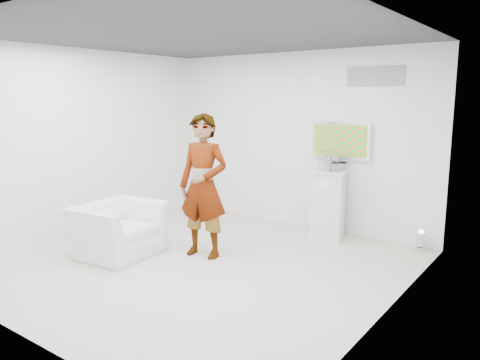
{
  "coord_description": "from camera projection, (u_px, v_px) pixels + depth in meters",
  "views": [
    {
      "loc": [
        3.99,
        -4.6,
        2.23
      ],
      "look_at": [
        0.18,
        0.6,
        1.09
      ],
      "focal_mm": 35.0,
      "sensor_mm": 36.0,
      "label": 1
    }
  ],
  "objects": [
    {
      "name": "room",
      "position": [
        202.0,
        154.0,
        6.1
      ],
      "size": [
        5.01,
        5.01,
        3.0
      ],
      "color": "beige",
      "rests_on": "ground"
    },
    {
      "name": "tv",
      "position": [
        341.0,
        140.0,
        7.54
      ],
      "size": [
        1.0,
        0.08,
        0.6
      ],
      "primitive_type": "cube",
      "color": "silver",
      "rests_on": "room"
    },
    {
      "name": "logo_decal",
      "position": [
        375.0,
        76.0,
        7.11
      ],
      "size": [
        0.9,
        0.02,
        0.3
      ],
      "primitive_type": "cube",
      "color": "gray",
      "rests_on": "room"
    },
    {
      "name": "person",
      "position": [
        203.0,
        186.0,
        6.54
      ],
      "size": [
        0.81,
        0.6,
        2.02
      ],
      "primitive_type": "imported",
      "rotation": [
        0.0,
        0.0,
        0.17
      ],
      "color": "silver",
      "rests_on": "room"
    },
    {
      "name": "armchair",
      "position": [
        118.0,
        229.0,
        6.7
      ],
      "size": [
        1.09,
        1.22,
        0.74
      ],
      "primitive_type": "imported",
      "rotation": [
        0.0,
        0.0,
        1.66
      ],
      "color": "silver",
      "rests_on": "room"
    },
    {
      "name": "pedestal",
      "position": [
        328.0,
        204.0,
        7.48
      ],
      "size": [
        0.65,
        0.65,
        1.1
      ],
      "primitive_type": "cube",
      "rotation": [
        0.0,
        0.0,
        0.26
      ],
      "color": "silver",
      "rests_on": "room"
    },
    {
      "name": "floor_uplight",
      "position": [
        421.0,
        241.0,
        6.9
      ],
      "size": [
        0.23,
        0.23,
        0.31
      ],
      "primitive_type": "cylinder",
      "rotation": [
        0.0,
        0.0,
        -0.22
      ],
      "color": "silver",
      "rests_on": "room"
    },
    {
      "name": "vitrine",
      "position": [
        329.0,
        161.0,
        7.36
      ],
      "size": [
        0.4,
        0.4,
        0.3
      ],
      "primitive_type": "cube",
      "rotation": [
        0.0,
        0.0,
        0.4
      ],
      "color": "silver",
      "rests_on": "pedestal"
    },
    {
      "name": "console",
      "position": [
        329.0,
        163.0,
        7.36
      ],
      "size": [
        0.09,
        0.17,
        0.23
      ],
      "primitive_type": "cube",
      "rotation": [
        0.0,
        0.0,
        0.24
      ],
      "color": "silver",
      "rests_on": "pedestal"
    },
    {
      "name": "wii_remote",
      "position": [
        224.0,
        128.0,
        6.42
      ],
      "size": [
        0.04,
        0.13,
        0.03
      ],
      "primitive_type": "cube",
      "rotation": [
        0.0,
        0.0,
        -0.02
      ],
      "color": "silver",
      "rests_on": "person"
    }
  ]
}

